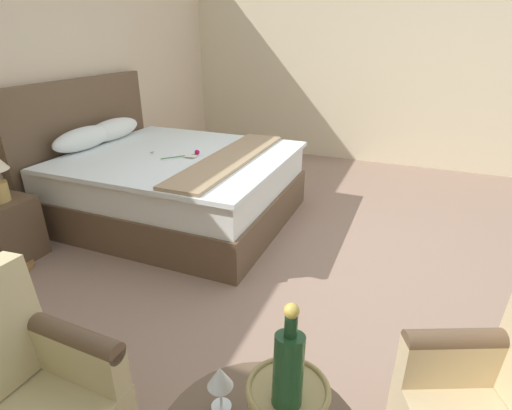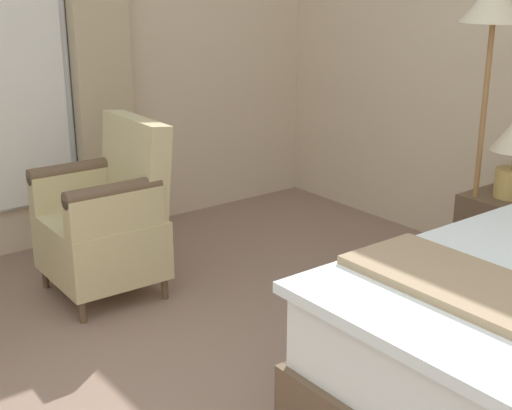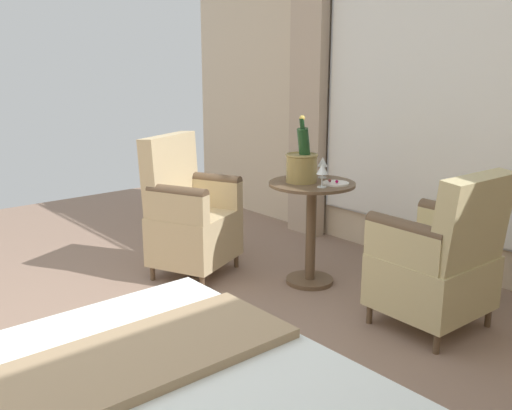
{
  "view_description": "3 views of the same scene",
  "coord_description": "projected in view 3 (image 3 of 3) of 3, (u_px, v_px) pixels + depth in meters",
  "views": [
    {
      "loc": [
        -2.74,
        -0.5,
        1.74
      ],
      "look_at": [
        -0.54,
        0.41,
        0.69
      ],
      "focal_mm": 28.0,
      "sensor_mm": 36.0,
      "label": 1
    },
    {
      "loc": [
        1.16,
        -0.81,
        1.66
      ],
      "look_at": [
        -0.91,
        0.78,
        0.8
      ],
      "focal_mm": 50.0,
      "sensor_mm": 36.0,
      "label": 2
    },
    {
      "loc": [
        0.63,
        2.39,
        1.51
      ],
      "look_at": [
        -0.98,
        0.47,
        0.87
      ],
      "focal_mm": 40.0,
      "sensor_mm": 36.0,
      "label": 3
    }
  ],
  "objects": [
    {
      "name": "ground_plane",
      "position": [
        20.0,
        410.0,
        2.54
      ],
      "size": [
        7.5,
        7.5,
        0.0
      ],
      "primitive_type": "plane",
      "color": "gray"
    },
    {
      "name": "champagne_bucket",
      "position": [
        302.0,
        163.0,
        3.81
      ],
      "size": [
        0.22,
        0.22,
        0.45
      ],
      "color": "#988249",
      "rests_on": "side_table_round"
    },
    {
      "name": "armchair_facing_bed",
      "position": [
        189.0,
        216.0,
        4.08
      ],
      "size": [
        0.72,
        0.7,
        1.01
      ],
      "color": "brown",
      "rests_on": "ground"
    },
    {
      "name": "wall_window_side",
      "position": [
        433.0,
        79.0,
        4.09
      ],
      "size": [
        0.27,
        5.68,
        2.77
      ],
      "color": "beige",
      "rests_on": "ground"
    },
    {
      "name": "wine_glass_near_bucket",
      "position": [
        322.0,
        170.0,
        3.65
      ],
      "size": [
        0.08,
        0.08,
        0.16
      ],
      "color": "white",
      "rests_on": "side_table_round"
    },
    {
      "name": "wine_glass_near_edge",
      "position": [
        323.0,
        163.0,
        3.95
      ],
      "size": [
        0.07,
        0.07,
        0.15
      ],
      "color": "white",
      "rests_on": "side_table_round"
    },
    {
      "name": "side_table_round",
      "position": [
        311.0,
        221.0,
        3.89
      ],
      "size": [
        0.58,
        0.58,
        0.72
      ],
      "color": "brown",
      "rests_on": "ground"
    },
    {
      "name": "snack_plate",
      "position": [
        335.0,
        183.0,
        3.77
      ],
      "size": [
        0.18,
        0.18,
        0.03
      ],
      "color": "white",
      "rests_on": "side_table_round"
    },
    {
      "name": "armchair_by_window",
      "position": [
        439.0,
        261.0,
        3.23
      ],
      "size": [
        0.6,
        0.59,
        0.94
      ],
      "color": "brown",
      "rests_on": "ground"
    }
  ]
}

